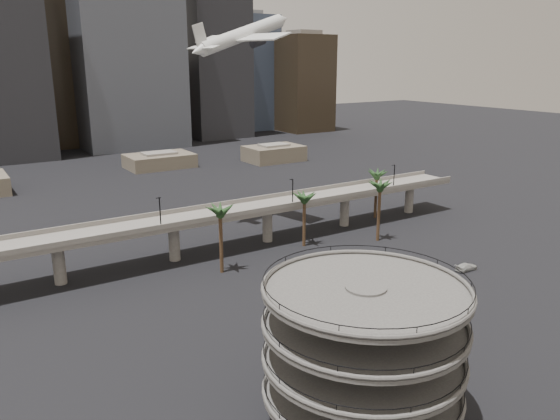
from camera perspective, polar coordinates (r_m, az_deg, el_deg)
ground at (r=76.77m, az=13.95°, el=-15.82°), size 700.00×700.00×0.00m
parking_ramp at (r=61.38m, az=8.72°, el=-13.42°), size 22.20×22.20×17.35m
overpass at (r=114.87m, az=-6.01°, el=-0.74°), size 130.00×9.30×14.70m
palm_trees at (r=118.79m, az=4.88°, el=1.81°), size 54.40×18.40×14.00m
low_buildings at (r=197.67m, az=-15.78°, el=4.31°), size 135.00×27.50×6.80m
skyline at (r=268.60m, az=-19.64°, el=14.82°), size 269.00×86.00×109.58m
airborne_jet at (r=133.00m, az=-3.95°, el=17.76°), size 30.64×27.65×11.58m
car_a at (r=87.00m, az=10.44°, el=-11.03°), size 4.94×2.17×1.66m
car_b at (r=93.72m, az=12.37°, el=-9.18°), size 4.85×3.51×1.52m
car_c at (r=111.41m, az=18.90°, el=-5.65°), size 4.91×2.06×1.41m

